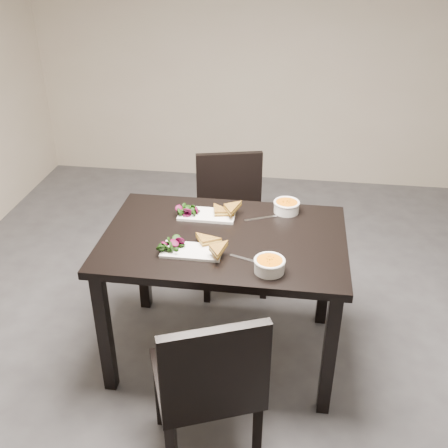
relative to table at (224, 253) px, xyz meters
name	(u,v)px	position (x,y,z in m)	size (l,w,h in m)	color
ground	(313,376)	(0.50, -0.13, -0.65)	(5.00, 5.00, 0.00)	#47474C
room_shell	(355,7)	(0.50, -0.13, 1.18)	(5.02, 5.02, 2.81)	beige
table	(224,253)	(0.00, 0.00, 0.00)	(1.20, 0.80, 0.75)	black
chair_near	(209,382)	(0.04, -0.70, -0.17)	(0.55, 0.55, 0.85)	black
chair_far	(231,213)	(-0.06, 0.73, -0.17)	(0.51, 0.51, 0.85)	black
plate_near	(192,251)	(-0.13, -0.17, 0.11)	(0.28, 0.14, 0.01)	white
sandwich_near	(206,245)	(-0.06, -0.15, 0.14)	(0.14, 0.11, 0.05)	#AA7823
salad_near	(171,245)	(-0.23, -0.17, 0.13)	(0.09, 0.08, 0.04)	black
soup_bowl_near	(269,265)	(0.24, -0.27, 0.13)	(0.14, 0.14, 0.06)	white
cutlery_near	(248,260)	(0.14, -0.19, 0.10)	(0.18, 0.02, 0.00)	silver
plate_far	(207,215)	(-0.12, 0.19, 0.11)	(0.30, 0.15, 0.01)	white
sandwich_far	(219,212)	(-0.05, 0.18, 0.14)	(0.15, 0.11, 0.05)	#AA7823
salad_far	(188,209)	(-0.22, 0.19, 0.13)	(0.09, 0.08, 0.04)	black
soup_bowl_far	(287,206)	(0.29, 0.30, 0.13)	(0.14, 0.14, 0.06)	white
cutlery_far	(261,218)	(0.17, 0.21, 0.10)	(0.18, 0.02, 0.00)	silver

